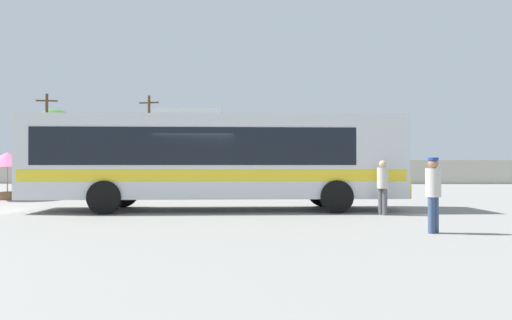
{
  "coord_description": "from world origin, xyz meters",
  "views": [
    {
      "loc": [
        2.29,
        -15.64,
        1.51
      ],
      "look_at": [
        1.87,
        3.01,
        1.72
      ],
      "focal_mm": 33.06,
      "sensor_mm": 36.0,
      "label": 1
    }
  ],
  "objects_px": {
    "vendor_umbrella_near_gate_pink": "(8,160)",
    "utility_pole_near": "(149,137)",
    "coach_bus_silver_yellow": "(212,157)",
    "parked_car_rightmost_grey": "(343,175)",
    "parked_car_leftmost_silver": "(97,175)",
    "roadside_tree_left": "(55,128)",
    "attendant_by_bus_door": "(383,184)",
    "parked_car_third_white": "(251,175)",
    "roadside_tree_midleft": "(149,136)",
    "parked_car_second_white": "(176,175)",
    "utility_pole_far": "(47,136)",
    "passenger_waiting_on_apron": "(433,190)"
  },
  "relations": [
    {
      "from": "vendor_umbrella_near_gate_pink",
      "to": "utility_pole_near",
      "type": "distance_m",
      "value": 19.72
    },
    {
      "from": "coach_bus_silver_yellow",
      "to": "parked_car_rightmost_grey",
      "type": "height_order",
      "value": "coach_bus_silver_yellow"
    },
    {
      "from": "parked_car_leftmost_silver",
      "to": "roadside_tree_left",
      "type": "relative_size",
      "value": 0.63
    },
    {
      "from": "attendant_by_bus_door",
      "to": "vendor_umbrella_near_gate_pink",
      "type": "relative_size",
      "value": 0.73
    },
    {
      "from": "parked_car_third_white",
      "to": "roadside_tree_left",
      "type": "relative_size",
      "value": 0.66
    },
    {
      "from": "vendor_umbrella_near_gate_pink",
      "to": "roadside_tree_midleft",
      "type": "xyz_separation_m",
      "value": [
        0.81,
        21.34,
        2.4
      ]
    },
    {
      "from": "parked_car_second_white",
      "to": "parked_car_rightmost_grey",
      "type": "height_order",
      "value": "parked_car_rightmost_grey"
    },
    {
      "from": "parked_car_third_white",
      "to": "utility_pole_far",
      "type": "relative_size",
      "value": 0.56
    },
    {
      "from": "passenger_waiting_on_apron",
      "to": "parked_car_rightmost_grey",
      "type": "distance_m",
      "value": 24.29
    },
    {
      "from": "vendor_umbrella_near_gate_pink",
      "to": "parked_car_rightmost_grey",
      "type": "distance_m",
      "value": 22.35
    },
    {
      "from": "vendor_umbrella_near_gate_pink",
      "to": "roadside_tree_midleft",
      "type": "relative_size",
      "value": 0.41
    },
    {
      "from": "vendor_umbrella_near_gate_pink",
      "to": "parked_car_leftmost_silver",
      "type": "xyz_separation_m",
      "value": [
        -1.27,
        14.3,
        -0.94
      ]
    },
    {
      "from": "utility_pole_far",
      "to": "utility_pole_near",
      "type": "bearing_deg",
      "value": -2.72
    },
    {
      "from": "vendor_umbrella_near_gate_pink",
      "to": "parked_car_rightmost_grey",
      "type": "xyz_separation_m",
      "value": [
        16.94,
        14.55,
        -0.94
      ]
    },
    {
      "from": "utility_pole_far",
      "to": "roadside_tree_midleft",
      "type": "height_order",
      "value": "utility_pole_far"
    },
    {
      "from": "coach_bus_silver_yellow",
      "to": "parked_car_second_white",
      "type": "bearing_deg",
      "value": 104.54
    },
    {
      "from": "parked_car_leftmost_silver",
      "to": "roadside_tree_midleft",
      "type": "xyz_separation_m",
      "value": [
        2.09,
        7.04,
        3.35
      ]
    },
    {
      "from": "coach_bus_silver_yellow",
      "to": "vendor_umbrella_near_gate_pink",
      "type": "xyz_separation_m",
      "value": [
        -9.45,
        4.38,
        -0.08
      ]
    },
    {
      "from": "parked_car_third_white",
      "to": "utility_pole_near",
      "type": "xyz_separation_m",
      "value": [
        -8.85,
        4.58,
        3.14
      ]
    },
    {
      "from": "parked_car_third_white",
      "to": "roadside_tree_left",
      "type": "height_order",
      "value": "roadside_tree_left"
    },
    {
      "from": "utility_pole_near",
      "to": "utility_pole_far",
      "type": "height_order",
      "value": "utility_pole_far"
    },
    {
      "from": "coach_bus_silver_yellow",
      "to": "parked_car_leftmost_silver",
      "type": "relative_size",
      "value": 3.02
    },
    {
      "from": "roadside_tree_left",
      "to": "utility_pole_far",
      "type": "bearing_deg",
      "value": -84.45
    },
    {
      "from": "passenger_waiting_on_apron",
      "to": "roadside_tree_left",
      "type": "bearing_deg",
      "value": 125.93
    },
    {
      "from": "utility_pole_far",
      "to": "roadside_tree_left",
      "type": "distance_m",
      "value": 2.19
    },
    {
      "from": "parked_car_rightmost_grey",
      "to": "roadside_tree_left",
      "type": "relative_size",
      "value": 0.7
    },
    {
      "from": "coach_bus_silver_yellow",
      "to": "roadside_tree_left",
      "type": "relative_size",
      "value": 1.91
    },
    {
      "from": "coach_bus_silver_yellow",
      "to": "utility_pole_near",
      "type": "height_order",
      "value": "utility_pole_near"
    },
    {
      "from": "utility_pole_far",
      "to": "coach_bus_silver_yellow",
      "type": "bearing_deg",
      "value": -54.8
    },
    {
      "from": "parked_car_rightmost_grey",
      "to": "utility_pole_far",
      "type": "relative_size",
      "value": 0.6
    },
    {
      "from": "parked_car_second_white",
      "to": "roadside_tree_midleft",
      "type": "distance_m",
      "value": 8.22
    },
    {
      "from": "vendor_umbrella_near_gate_pink",
      "to": "utility_pole_far",
      "type": "xyz_separation_m",
      "value": [
        -7.74,
        19.99,
        2.29
      ]
    },
    {
      "from": "coach_bus_silver_yellow",
      "to": "attendant_by_bus_door",
      "type": "distance_m",
      "value": 5.63
    },
    {
      "from": "parked_car_leftmost_silver",
      "to": "utility_pole_near",
      "type": "xyz_separation_m",
      "value": [
        2.54,
        5.26,
        3.11
      ]
    },
    {
      "from": "vendor_umbrella_near_gate_pink",
      "to": "utility_pole_far",
      "type": "bearing_deg",
      "value": 111.17
    },
    {
      "from": "parked_car_leftmost_silver",
      "to": "parked_car_second_white",
      "type": "height_order",
      "value": "parked_car_leftmost_silver"
    },
    {
      "from": "attendant_by_bus_door",
      "to": "parked_car_third_white",
      "type": "distance_m",
      "value": 21.35
    },
    {
      "from": "coach_bus_silver_yellow",
      "to": "roadside_tree_left",
      "type": "xyz_separation_m",
      "value": [
        -17.38,
        26.36,
        3.11
      ]
    },
    {
      "from": "parked_car_third_white",
      "to": "utility_pole_near",
      "type": "bearing_deg",
      "value": 152.65
    },
    {
      "from": "coach_bus_silver_yellow",
      "to": "parked_car_leftmost_silver",
      "type": "height_order",
      "value": "coach_bus_silver_yellow"
    },
    {
      "from": "parked_car_rightmost_grey",
      "to": "utility_pole_near",
      "type": "height_order",
      "value": "utility_pole_near"
    },
    {
      "from": "utility_pole_near",
      "to": "roadside_tree_left",
      "type": "bearing_deg",
      "value": 165.26
    },
    {
      "from": "passenger_waiting_on_apron",
      "to": "parked_car_leftmost_silver",
      "type": "bearing_deg",
      "value": 124.18
    },
    {
      "from": "passenger_waiting_on_apron",
      "to": "parked_car_leftmost_silver",
      "type": "xyz_separation_m",
      "value": [
        -16.27,
        23.96,
        -0.17
      ]
    },
    {
      "from": "passenger_waiting_on_apron",
      "to": "vendor_umbrella_near_gate_pink",
      "type": "height_order",
      "value": "vendor_umbrella_near_gate_pink"
    },
    {
      "from": "passenger_waiting_on_apron",
      "to": "parked_car_third_white",
      "type": "height_order",
      "value": "passenger_waiting_on_apron"
    },
    {
      "from": "utility_pole_near",
      "to": "roadside_tree_midleft",
      "type": "relative_size",
      "value": 1.34
    },
    {
      "from": "coach_bus_silver_yellow",
      "to": "utility_pole_near",
      "type": "relative_size",
      "value": 1.69
    },
    {
      "from": "parked_car_rightmost_grey",
      "to": "roadside_tree_midleft",
      "type": "distance_m",
      "value": 17.81
    },
    {
      "from": "parked_car_third_white",
      "to": "roadside_tree_left",
      "type": "xyz_separation_m",
      "value": [
        -18.05,
        7.0,
        4.16
      ]
    }
  ]
}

